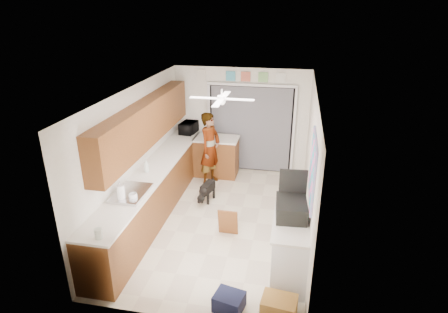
{
  "coord_description": "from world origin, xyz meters",
  "views": [
    {
      "loc": [
        1.27,
        -6.07,
        3.87
      ],
      "look_at": [
        0.0,
        0.4,
        1.15
      ],
      "focal_mm": 30.0,
      "sensor_mm": 36.0,
      "label": 1
    }
  ],
  "objects_px": {
    "microwave": "(189,128)",
    "cup": "(133,196)",
    "soap_bottle": "(146,166)",
    "navy_crate": "(229,302)",
    "dog": "(208,191)",
    "paper_towel_roll": "(121,193)",
    "cardboard_box": "(279,307)",
    "suitcase": "(291,209)",
    "man": "(210,149)"
  },
  "relations": [
    {
      "from": "cardboard_box",
      "to": "navy_crate",
      "type": "relative_size",
      "value": 1.18
    },
    {
      "from": "soap_bottle",
      "to": "dog",
      "type": "bearing_deg",
      "value": 39.61
    },
    {
      "from": "suitcase",
      "to": "man",
      "type": "bearing_deg",
      "value": 120.18
    },
    {
      "from": "soap_bottle",
      "to": "man",
      "type": "height_order",
      "value": "man"
    },
    {
      "from": "suitcase",
      "to": "man",
      "type": "distance_m",
      "value": 3.32
    },
    {
      "from": "cup",
      "to": "dog",
      "type": "xyz_separation_m",
      "value": [
        0.78,
        1.84,
        -0.77
      ]
    },
    {
      "from": "microwave",
      "to": "navy_crate",
      "type": "xyz_separation_m",
      "value": [
        1.8,
        -4.4,
        -0.96
      ]
    },
    {
      "from": "soap_bottle",
      "to": "cardboard_box",
      "type": "relative_size",
      "value": 0.56
    },
    {
      "from": "soap_bottle",
      "to": "cup",
      "type": "distance_m",
      "value": 1.06
    },
    {
      "from": "navy_crate",
      "to": "cardboard_box",
      "type": "bearing_deg",
      "value": 0.0
    },
    {
      "from": "cup",
      "to": "suitcase",
      "type": "xyz_separation_m",
      "value": [
        2.5,
        -0.03,
        0.07
      ]
    },
    {
      "from": "paper_towel_roll",
      "to": "navy_crate",
      "type": "bearing_deg",
      "value": -26.78
    },
    {
      "from": "suitcase",
      "to": "man",
      "type": "height_order",
      "value": "man"
    },
    {
      "from": "man",
      "to": "suitcase",
      "type": "bearing_deg",
      "value": -126.02
    },
    {
      "from": "soap_bottle",
      "to": "man",
      "type": "xyz_separation_m",
      "value": [
        0.83,
        1.67,
        -0.24
      ]
    },
    {
      "from": "soap_bottle",
      "to": "suitcase",
      "type": "distance_m",
      "value": 2.89
    },
    {
      "from": "microwave",
      "to": "soap_bottle",
      "type": "bearing_deg",
      "value": -176.03
    },
    {
      "from": "soap_bottle",
      "to": "dog",
      "type": "xyz_separation_m",
      "value": [
        0.97,
        0.8,
        -0.84
      ]
    },
    {
      "from": "cup",
      "to": "man",
      "type": "relative_size",
      "value": 0.08
    },
    {
      "from": "microwave",
      "to": "cup",
      "type": "relative_size",
      "value": 3.58
    },
    {
      "from": "navy_crate",
      "to": "microwave",
      "type": "bearing_deg",
      "value": 112.31
    },
    {
      "from": "suitcase",
      "to": "cardboard_box",
      "type": "xyz_separation_m",
      "value": [
        -0.07,
        -1.02,
        -0.92
      ]
    },
    {
      "from": "navy_crate",
      "to": "dog",
      "type": "distance_m",
      "value": 3.05
    },
    {
      "from": "navy_crate",
      "to": "soap_bottle",
      "type": "bearing_deg",
      "value": 133.17
    },
    {
      "from": "cup",
      "to": "navy_crate",
      "type": "xyz_separation_m",
      "value": [
        1.76,
        -1.04,
        -0.88
      ]
    },
    {
      "from": "man",
      "to": "dog",
      "type": "distance_m",
      "value": 1.07
    },
    {
      "from": "navy_crate",
      "to": "man",
      "type": "relative_size",
      "value": 0.23
    },
    {
      "from": "dog",
      "to": "suitcase",
      "type": "bearing_deg",
      "value": -34.88
    },
    {
      "from": "soap_bottle",
      "to": "man",
      "type": "bearing_deg",
      "value": 63.68
    },
    {
      "from": "paper_towel_roll",
      "to": "cardboard_box",
      "type": "bearing_deg",
      "value": -20.54
    },
    {
      "from": "suitcase",
      "to": "microwave",
      "type": "bearing_deg",
      "value": 122.82
    },
    {
      "from": "suitcase",
      "to": "cardboard_box",
      "type": "relative_size",
      "value": 1.29
    },
    {
      "from": "paper_towel_roll",
      "to": "dog",
      "type": "bearing_deg",
      "value": 63.61
    },
    {
      "from": "cardboard_box",
      "to": "soap_bottle",
      "type": "bearing_deg",
      "value": 141.56
    },
    {
      "from": "suitcase",
      "to": "dog",
      "type": "xyz_separation_m",
      "value": [
        -1.72,
        1.87,
        -0.84
      ]
    },
    {
      "from": "cardboard_box",
      "to": "man",
      "type": "xyz_separation_m",
      "value": [
        -1.8,
        3.75,
        0.69
      ]
    },
    {
      "from": "man",
      "to": "soap_bottle",
      "type": "bearing_deg",
      "value": 173.36
    },
    {
      "from": "suitcase",
      "to": "man",
      "type": "xyz_separation_m",
      "value": [
        -1.87,
        2.73,
        -0.23
      ]
    },
    {
      "from": "paper_towel_roll",
      "to": "dog",
      "type": "xyz_separation_m",
      "value": [
        0.95,
        1.91,
        -0.85
      ]
    },
    {
      "from": "cup",
      "to": "navy_crate",
      "type": "relative_size",
      "value": 0.35
    },
    {
      "from": "suitcase",
      "to": "cardboard_box",
      "type": "bearing_deg",
      "value": -98.06
    },
    {
      "from": "paper_towel_roll",
      "to": "navy_crate",
      "type": "relative_size",
      "value": 0.7
    },
    {
      "from": "paper_towel_roll",
      "to": "suitcase",
      "type": "relative_size",
      "value": 0.46
    },
    {
      "from": "cup",
      "to": "suitcase",
      "type": "bearing_deg",
      "value": -0.57
    },
    {
      "from": "microwave",
      "to": "cup",
      "type": "xyz_separation_m",
      "value": [
        0.04,
        -3.36,
        -0.08
      ]
    },
    {
      "from": "cup",
      "to": "man",
      "type": "xyz_separation_m",
      "value": [
        0.64,
        2.71,
        -0.16
      ]
    },
    {
      "from": "soap_bottle",
      "to": "paper_towel_roll",
      "type": "bearing_deg",
      "value": -88.84
    },
    {
      "from": "soap_bottle",
      "to": "suitcase",
      "type": "xyz_separation_m",
      "value": [
        2.69,
        -1.06,
        -0.0
      ]
    },
    {
      "from": "cup",
      "to": "dog",
      "type": "height_order",
      "value": "cup"
    },
    {
      "from": "soap_bottle",
      "to": "navy_crate",
      "type": "relative_size",
      "value": 0.67
    }
  ]
}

